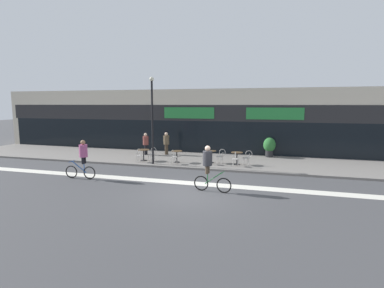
% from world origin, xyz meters
% --- Properties ---
extents(ground_plane, '(120.00, 120.00, 0.00)m').
position_xyz_m(ground_plane, '(0.00, 0.00, 0.00)').
color(ground_plane, '#424244').
extents(sidewalk_slab, '(40.00, 5.50, 0.12)m').
position_xyz_m(sidewalk_slab, '(0.00, 7.25, 0.06)').
color(sidewalk_slab, slate).
rests_on(sidewalk_slab, ground).
extents(storefront_facade, '(40.00, 4.06, 4.91)m').
position_xyz_m(storefront_facade, '(0.00, 11.96, 2.45)').
color(storefront_facade, beige).
rests_on(storefront_facade, ground).
extents(bike_lane_stripe, '(36.00, 0.70, 0.01)m').
position_xyz_m(bike_lane_stripe, '(0.00, 1.61, 0.00)').
color(bike_lane_stripe, silver).
rests_on(bike_lane_stripe, ground).
extents(bistro_table_0, '(0.78, 0.78, 0.73)m').
position_xyz_m(bistro_table_0, '(-4.95, 5.74, 0.65)').
color(bistro_table_0, black).
rests_on(bistro_table_0, sidewalk_slab).
extents(bistro_table_1, '(0.71, 0.71, 0.74)m').
position_xyz_m(bistro_table_1, '(-2.68, 5.78, 0.65)').
color(bistro_table_1, black).
rests_on(bistro_table_1, sidewalk_slab).
extents(bistro_table_2, '(0.65, 0.65, 0.77)m').
position_xyz_m(bistro_table_2, '(-0.57, 6.24, 0.66)').
color(bistro_table_2, black).
rests_on(bistro_table_2, sidewalk_slab).
extents(bistro_table_3, '(0.71, 0.71, 0.76)m').
position_xyz_m(bistro_table_3, '(1.07, 6.14, 0.66)').
color(bistro_table_3, black).
rests_on(bistro_table_3, sidewalk_slab).
extents(cafe_chair_0_near, '(0.41, 0.58, 0.90)m').
position_xyz_m(cafe_chair_0_near, '(-4.95, 5.12, 0.64)').
color(cafe_chair_0_near, '#B7B2AD').
rests_on(cafe_chair_0_near, sidewalk_slab).
extents(cafe_chair_0_side, '(0.60, 0.45, 0.90)m').
position_xyz_m(cafe_chair_0_side, '(-4.33, 5.73, 0.64)').
color(cafe_chair_0_side, '#B7B2AD').
rests_on(cafe_chair_0_side, sidewalk_slab).
extents(cafe_chair_1_near, '(0.45, 0.60, 0.90)m').
position_xyz_m(cafe_chair_1_near, '(-2.69, 5.15, 0.64)').
color(cafe_chair_1_near, '#B7B2AD').
rests_on(cafe_chair_1_near, sidewalk_slab).
extents(cafe_chair_2_near, '(0.44, 0.60, 0.90)m').
position_xyz_m(cafe_chair_2_near, '(-0.58, 5.61, 0.64)').
color(cafe_chair_2_near, '#B7B2AD').
rests_on(cafe_chair_2_near, sidewalk_slab).
extents(cafe_chair_2_side, '(0.59, 0.42, 0.90)m').
position_xyz_m(cafe_chair_2_side, '(0.05, 6.23, 0.64)').
color(cafe_chair_2_side, '#B7B2AD').
rests_on(cafe_chair_2_side, sidewalk_slab).
extents(cafe_chair_3_near, '(0.41, 0.58, 0.90)m').
position_xyz_m(cafe_chair_3_near, '(1.07, 5.52, 0.64)').
color(cafe_chair_3_near, '#B7B2AD').
rests_on(cafe_chair_3_near, sidewalk_slab).
extents(cafe_chair_3_side, '(0.60, 0.45, 0.90)m').
position_xyz_m(cafe_chair_3_side, '(1.69, 6.13, 0.64)').
color(cafe_chair_3_side, '#B7B2AD').
rests_on(cafe_chair_3_side, sidewalk_slab).
extents(planter_pot, '(0.84, 0.84, 1.36)m').
position_xyz_m(planter_pot, '(2.89, 9.43, 0.87)').
color(planter_pot, '#232326').
rests_on(planter_pot, sidewalk_slab).
extents(lamp_post, '(0.26, 0.26, 5.28)m').
position_xyz_m(lamp_post, '(-3.94, 4.93, 3.16)').
color(lamp_post, black).
rests_on(lamp_post, sidewalk_slab).
extents(cyclist_0, '(1.69, 0.52, 2.02)m').
position_xyz_m(cyclist_0, '(0.59, 0.53, 1.15)').
color(cyclist_0, black).
rests_on(cyclist_0, ground).
extents(cyclist_1, '(1.67, 0.52, 1.99)m').
position_xyz_m(cyclist_1, '(-6.06, 0.93, 1.14)').
color(cyclist_1, black).
rests_on(cyclist_1, ground).
extents(pedestrian_near_end, '(0.47, 0.47, 1.59)m').
position_xyz_m(pedestrian_near_end, '(-5.79, 7.91, 1.06)').
color(pedestrian_near_end, black).
rests_on(pedestrian_near_end, sidewalk_slab).
extents(pedestrian_far_end, '(0.52, 0.52, 1.63)m').
position_xyz_m(pedestrian_far_end, '(-4.38, 8.42, 1.09)').
color(pedestrian_far_end, '#4C3D2D').
rests_on(pedestrian_far_end, sidewalk_slab).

